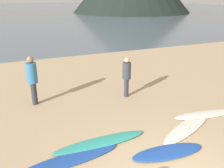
{
  "coord_description": "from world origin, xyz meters",
  "views": [
    {
      "loc": [
        -2.84,
        -3.19,
        3.84
      ],
      "look_at": [
        0.59,
        4.82,
        0.6
      ],
      "focal_mm": 39.17,
      "sensor_mm": 36.0,
      "label": 1
    }
  ],
  "objects_px": {
    "surfboard_1": "(70,159)",
    "person_0": "(127,74)",
    "surfboard_4": "(188,127)",
    "surfboard_5": "(206,114)",
    "surfboard_3": "(168,152)",
    "person_1": "(32,77)",
    "surfboard_2": "(101,142)"
  },
  "relations": [
    {
      "from": "surfboard_2",
      "to": "surfboard_5",
      "type": "xyz_separation_m",
      "value": [
        3.82,
        0.14,
        -0.0
      ]
    },
    {
      "from": "surfboard_3",
      "to": "person_0",
      "type": "distance_m",
      "value": 3.89
    },
    {
      "from": "person_0",
      "to": "person_1",
      "type": "xyz_separation_m",
      "value": [
        -3.41,
        0.68,
        0.13
      ]
    },
    {
      "from": "surfboard_2",
      "to": "person_0",
      "type": "distance_m",
      "value": 3.49
    },
    {
      "from": "surfboard_1",
      "to": "person_0",
      "type": "relative_size",
      "value": 1.61
    },
    {
      "from": "surfboard_1",
      "to": "person_0",
      "type": "height_order",
      "value": "person_0"
    },
    {
      "from": "surfboard_4",
      "to": "surfboard_5",
      "type": "distance_m",
      "value": 1.17
    },
    {
      "from": "surfboard_3",
      "to": "surfboard_4",
      "type": "bearing_deg",
      "value": 37.73
    },
    {
      "from": "surfboard_1",
      "to": "person_1",
      "type": "height_order",
      "value": "person_1"
    },
    {
      "from": "person_0",
      "to": "surfboard_2",
      "type": "bearing_deg",
      "value": -45.05
    },
    {
      "from": "surfboard_1",
      "to": "surfboard_5",
      "type": "xyz_separation_m",
      "value": [
        4.76,
        0.52,
        0.01
      ]
    },
    {
      "from": "surfboard_5",
      "to": "person_1",
      "type": "relative_size",
      "value": 1.29
    },
    {
      "from": "surfboard_3",
      "to": "surfboard_5",
      "type": "relative_size",
      "value": 0.83
    },
    {
      "from": "surfboard_4",
      "to": "surfboard_5",
      "type": "xyz_separation_m",
      "value": [
        1.1,
        0.42,
        0.01
      ]
    },
    {
      "from": "surfboard_2",
      "to": "surfboard_5",
      "type": "bearing_deg",
      "value": 0.95
    },
    {
      "from": "surfboard_3",
      "to": "person_0",
      "type": "height_order",
      "value": "person_0"
    },
    {
      "from": "surfboard_4",
      "to": "surfboard_5",
      "type": "relative_size",
      "value": 1.1
    },
    {
      "from": "surfboard_4",
      "to": "person_1",
      "type": "height_order",
      "value": "person_1"
    },
    {
      "from": "surfboard_1",
      "to": "surfboard_3",
      "type": "bearing_deg",
      "value": -21.81
    },
    {
      "from": "surfboard_5",
      "to": "surfboard_1",
      "type": "bearing_deg",
      "value": -165.48
    },
    {
      "from": "surfboard_1",
      "to": "surfboard_4",
      "type": "distance_m",
      "value": 3.67
    },
    {
      "from": "surfboard_1",
      "to": "surfboard_2",
      "type": "height_order",
      "value": "surfboard_2"
    },
    {
      "from": "surfboard_1",
      "to": "person_0",
      "type": "bearing_deg",
      "value": 39.65
    },
    {
      "from": "person_1",
      "to": "surfboard_3",
      "type": "bearing_deg",
      "value": 101.76
    },
    {
      "from": "person_0",
      "to": "surfboard_5",
      "type": "bearing_deg",
      "value": 27.8
    },
    {
      "from": "surfboard_1",
      "to": "person_0",
      "type": "xyz_separation_m",
      "value": [
        3.03,
        3.03,
        0.9
      ]
    },
    {
      "from": "surfboard_2",
      "to": "person_1",
      "type": "height_order",
      "value": "person_1"
    },
    {
      "from": "person_1",
      "to": "surfboard_2",
      "type": "bearing_deg",
      "value": 91.44
    },
    {
      "from": "surfboard_5",
      "to": "surfboard_4",
      "type": "bearing_deg",
      "value": -150.94
    },
    {
      "from": "surfboard_4",
      "to": "person_0",
      "type": "xyz_separation_m",
      "value": [
        -0.63,
        2.93,
        0.91
      ]
    },
    {
      "from": "surfboard_2",
      "to": "surfboard_5",
      "type": "relative_size",
      "value": 1.12
    },
    {
      "from": "surfboard_5",
      "to": "person_0",
      "type": "bearing_deg",
      "value": 132.95
    }
  ]
}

